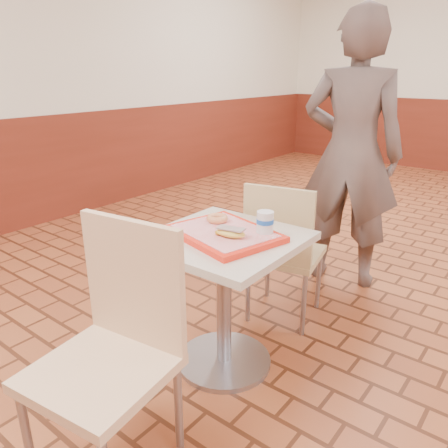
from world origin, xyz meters
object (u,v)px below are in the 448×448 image
Objects in this scene: main_table at (224,281)px; paper_cup at (265,222)px; serving_tray at (224,233)px; ring_donut at (217,218)px; customer at (351,154)px; chair_main_front at (115,341)px; chair_main_back at (283,247)px; long_john_donut at (230,233)px.

main_table is 0.35m from paper_cup.
ring_donut is at bearing 143.46° from serving_tray.
main_table is at bearing -36.54° from ring_donut.
customer reaches higher than paper_cup.
main_table is at bearing 86.27° from chair_main_front.
chair_main_back reaches higher than ring_donut.
ring_donut is 1.07× the size of paper_cup.
chair_main_front is 0.82m from paper_cup.
main_table is 1.34m from customer.
chair_main_back is 0.47× the size of customer.
customer is 1.22m from ring_donut.
chair_main_back is 0.53m from ring_donut.
chair_main_front is 1.20m from chair_main_back.
long_john_donut is at bearing -35.40° from ring_donut.
long_john_donut reaches higher than main_table.
paper_cup is (0.15, -0.43, 0.30)m from chair_main_back.
ring_donut is at bearing 93.32° from chair_main_front.
ring_donut reaches higher than serving_tray.
chair_main_front is 0.80m from ring_donut.
chair_main_front is (0.05, -0.68, 0.06)m from main_table.
long_john_donut is (0.07, -0.05, 0.04)m from serving_tray.
long_john_donut is at bearing 80.12° from chair_main_front.
paper_cup is at bearing 74.12° from chair_main_front.
ring_donut is at bearing 144.60° from long_john_donut.
chair_main_front is 1.11× the size of chair_main_back.
ring_donut is at bearing 143.46° from main_table.
long_john_donut is (0.17, -0.12, 0.00)m from ring_donut.
serving_tray is at bearing 146.24° from long_john_donut.
customer is (-0.00, 1.95, 0.37)m from chair_main_front.
serving_tray is 0.09m from long_john_donut.
customer is 18.34× the size of paper_cup.
ring_donut is (-0.15, -1.20, -0.15)m from customer.
paper_cup is (0.16, 0.10, 0.06)m from serving_tray.
paper_cup is (0.26, 0.02, 0.03)m from ring_donut.
serving_tray is 0.20m from paper_cup.
chair_main_back is at bearing 109.51° from paper_cup.
main_table is at bearing 74.06° from customer.
main_table is 0.82× the size of chair_main_back.
ring_donut is at bearing -175.30° from paper_cup.
main_table is 0.30m from ring_donut.
chair_main_front reaches higher than paper_cup.
customer is at bearing 87.77° from main_table.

